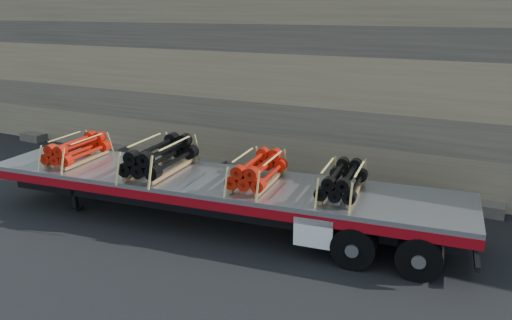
{
  "coord_description": "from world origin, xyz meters",
  "views": [
    {
      "loc": [
        7.17,
        -11.34,
        6.11
      ],
      "look_at": [
        0.64,
        1.57,
        1.73
      ],
      "focal_mm": 35.0,
      "sensor_mm": 36.0,
      "label": 1
    }
  ],
  "objects_px": {
    "trailer": "(215,201)",
    "bundle_front": "(77,150)",
    "bundle_rear": "(343,181)",
    "bundle_midrear": "(258,171)",
    "bundle_midfront": "(160,157)"
  },
  "relations": [
    {
      "from": "bundle_midfront",
      "to": "trailer",
      "type": "bearing_deg",
      "value": 0.0
    },
    {
      "from": "trailer",
      "to": "bundle_midfront",
      "type": "bearing_deg",
      "value": -180.0
    },
    {
      "from": "trailer",
      "to": "bundle_front",
      "type": "distance_m",
      "value": 4.97
    },
    {
      "from": "bundle_midfront",
      "to": "bundle_rear",
      "type": "xyz_separation_m",
      "value": [
        5.45,
        0.59,
        -0.09
      ]
    },
    {
      "from": "bundle_rear",
      "to": "bundle_front",
      "type": "bearing_deg",
      "value": -180.0
    },
    {
      "from": "bundle_rear",
      "to": "bundle_midfront",
      "type": "bearing_deg",
      "value": -180.0
    },
    {
      "from": "trailer",
      "to": "bundle_rear",
      "type": "xyz_separation_m",
      "value": [
        3.69,
        0.4,
        1.08
      ]
    },
    {
      "from": "bundle_midrear",
      "to": "bundle_front",
      "type": "bearing_deg",
      "value": 180.0
    },
    {
      "from": "bundle_front",
      "to": "bundle_midfront",
      "type": "distance_m",
      "value": 3.08
    },
    {
      "from": "trailer",
      "to": "bundle_rear",
      "type": "height_order",
      "value": "bundle_rear"
    },
    {
      "from": "bundle_front",
      "to": "bundle_rear",
      "type": "bearing_deg",
      "value": 0.0
    },
    {
      "from": "bundle_front",
      "to": "bundle_midfront",
      "type": "bearing_deg",
      "value": 0.0
    },
    {
      "from": "trailer",
      "to": "bundle_rear",
      "type": "bearing_deg",
      "value": 0.0
    },
    {
      "from": "trailer",
      "to": "bundle_midrear",
      "type": "height_order",
      "value": "bundle_midrear"
    },
    {
      "from": "trailer",
      "to": "bundle_midrear",
      "type": "xyz_separation_m",
      "value": [
        1.33,
        0.14,
        1.1
      ]
    }
  ]
}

